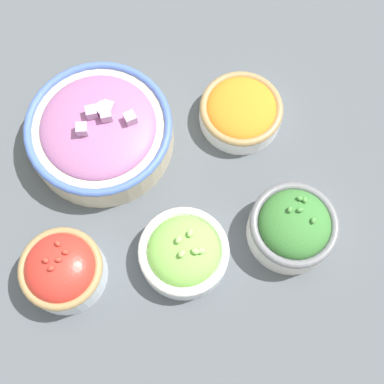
{
  "coord_description": "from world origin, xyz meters",
  "views": [
    {
      "loc": [
        0.01,
        0.25,
        0.75
      ],
      "look_at": [
        0.0,
        0.0,
        0.03
      ],
      "focal_mm": 50.0,
      "sensor_mm": 36.0,
      "label": 1
    }
  ],
  "objects_px": {
    "bowl_broccoli": "(293,226)",
    "bowl_lettuce": "(184,252)",
    "bowl_cherry_tomatoes": "(62,270)",
    "bowl_red_onion": "(100,131)",
    "bowl_carrots": "(241,111)"
  },
  "relations": [
    {
      "from": "bowl_cherry_tomatoes",
      "to": "bowl_carrots",
      "type": "relative_size",
      "value": 0.89
    },
    {
      "from": "bowl_broccoli",
      "to": "bowl_red_onion",
      "type": "distance_m",
      "value": 0.31
    },
    {
      "from": "bowl_red_onion",
      "to": "bowl_lettuce",
      "type": "xyz_separation_m",
      "value": [
        -0.12,
        0.19,
        -0.01
      ]
    },
    {
      "from": "bowl_cherry_tomatoes",
      "to": "bowl_broccoli",
      "type": "relative_size",
      "value": 0.92
    },
    {
      "from": "bowl_broccoli",
      "to": "bowl_cherry_tomatoes",
      "type": "bearing_deg",
      "value": 8.33
    },
    {
      "from": "bowl_red_onion",
      "to": "bowl_lettuce",
      "type": "height_order",
      "value": "bowl_red_onion"
    },
    {
      "from": "bowl_broccoli",
      "to": "bowl_carrots",
      "type": "xyz_separation_m",
      "value": [
        0.06,
        -0.19,
        -0.01
      ]
    },
    {
      "from": "bowl_cherry_tomatoes",
      "to": "bowl_lettuce",
      "type": "distance_m",
      "value": 0.17
    },
    {
      "from": "bowl_cherry_tomatoes",
      "to": "bowl_broccoli",
      "type": "height_order",
      "value": "bowl_broccoli"
    },
    {
      "from": "bowl_cherry_tomatoes",
      "to": "bowl_red_onion",
      "type": "distance_m",
      "value": 0.21
    },
    {
      "from": "bowl_broccoli",
      "to": "bowl_lettuce",
      "type": "bearing_deg",
      "value": 10.21
    },
    {
      "from": "bowl_lettuce",
      "to": "bowl_broccoli",
      "type": "bearing_deg",
      "value": -169.79
    },
    {
      "from": "bowl_lettuce",
      "to": "bowl_red_onion",
      "type": "bearing_deg",
      "value": -57.86
    },
    {
      "from": "bowl_broccoli",
      "to": "bowl_lettuce",
      "type": "height_order",
      "value": "bowl_broccoli"
    },
    {
      "from": "bowl_red_onion",
      "to": "bowl_carrots",
      "type": "xyz_separation_m",
      "value": [
        -0.21,
        -0.03,
        -0.01
      ]
    }
  ]
}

